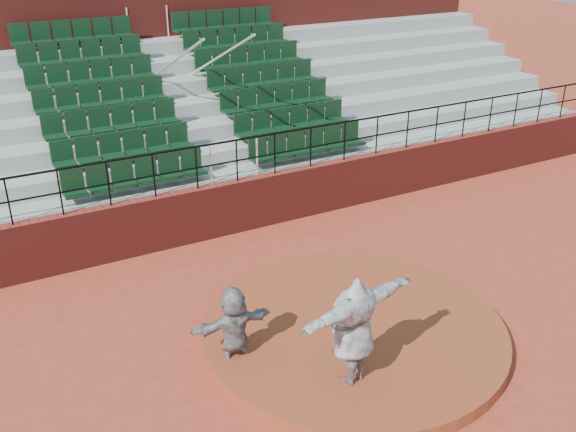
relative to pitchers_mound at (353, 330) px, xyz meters
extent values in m
plane|color=#A33A24|center=(0.00, 0.00, -0.12)|extent=(90.00, 90.00, 0.00)
cylinder|color=brown|center=(0.00, 0.00, 0.00)|extent=(5.50, 5.50, 0.25)
cube|color=white|center=(0.00, 0.15, 0.14)|extent=(0.60, 0.15, 0.03)
cube|color=maroon|center=(0.00, 5.00, 0.53)|extent=(24.00, 0.30, 1.30)
cylinder|color=black|center=(0.00, 5.00, 2.17)|extent=(24.00, 0.05, 0.05)
cylinder|color=black|center=(0.00, 5.00, 1.68)|extent=(24.00, 0.04, 0.04)
cylinder|color=black|center=(-5.00, 5.00, 1.67)|extent=(0.04, 0.04, 1.00)
cylinder|color=black|center=(-4.00, 5.00, 1.67)|extent=(0.04, 0.04, 1.00)
cylinder|color=black|center=(-3.00, 5.00, 1.67)|extent=(0.04, 0.04, 1.00)
cylinder|color=black|center=(-2.00, 5.00, 1.67)|extent=(0.04, 0.04, 1.00)
cylinder|color=black|center=(-1.00, 5.00, 1.67)|extent=(0.04, 0.04, 1.00)
cylinder|color=black|center=(0.00, 5.00, 1.67)|extent=(0.04, 0.04, 1.00)
cylinder|color=black|center=(1.00, 5.00, 1.67)|extent=(0.04, 0.04, 1.00)
cylinder|color=black|center=(2.00, 5.00, 1.67)|extent=(0.04, 0.04, 1.00)
cylinder|color=black|center=(3.00, 5.00, 1.67)|extent=(0.04, 0.04, 1.00)
cylinder|color=black|center=(4.00, 5.00, 1.67)|extent=(0.04, 0.04, 1.00)
cylinder|color=black|center=(5.00, 5.00, 1.67)|extent=(0.04, 0.04, 1.00)
cylinder|color=black|center=(6.00, 5.00, 1.67)|extent=(0.04, 0.04, 1.00)
cylinder|color=black|center=(7.00, 5.00, 1.67)|extent=(0.04, 0.04, 1.00)
cylinder|color=black|center=(8.00, 5.00, 1.67)|extent=(0.04, 0.04, 1.00)
cylinder|color=black|center=(9.00, 5.00, 1.67)|extent=(0.04, 0.04, 1.00)
cylinder|color=black|center=(10.00, 5.00, 1.67)|extent=(0.04, 0.04, 1.00)
cylinder|color=black|center=(11.00, 5.00, 1.67)|extent=(0.04, 0.04, 1.00)
cube|color=#989892|center=(0.00, 5.58, 0.53)|extent=(24.00, 0.85, 1.30)
cube|color=black|center=(-2.25, 5.59, 1.54)|extent=(3.30, 0.48, 0.72)
cube|color=black|center=(2.25, 5.59, 1.54)|extent=(3.30, 0.48, 0.72)
cube|color=#989892|center=(0.00, 6.43, 0.73)|extent=(24.00, 0.85, 1.70)
cube|color=black|center=(-2.25, 6.44, 1.94)|extent=(3.30, 0.48, 0.72)
cube|color=black|center=(2.25, 6.44, 1.94)|extent=(3.30, 0.48, 0.72)
cube|color=#989892|center=(0.00, 7.28, 0.93)|extent=(24.00, 0.85, 2.10)
cube|color=black|center=(-2.25, 7.29, 2.33)|extent=(3.30, 0.48, 0.72)
cube|color=black|center=(2.25, 7.29, 2.33)|extent=(3.30, 0.48, 0.72)
cube|color=#989892|center=(0.00, 8.12, 1.12)|extent=(24.00, 0.85, 2.50)
cube|color=black|center=(-2.25, 8.13, 2.73)|extent=(3.30, 0.48, 0.72)
cube|color=black|center=(2.25, 8.13, 2.73)|extent=(3.30, 0.48, 0.72)
cube|color=#989892|center=(0.00, 8.97, 1.33)|extent=(24.00, 0.85, 2.90)
cube|color=black|center=(-2.25, 8.98, 3.14)|extent=(3.30, 0.48, 0.72)
cube|color=black|center=(2.25, 8.98, 3.14)|extent=(3.30, 0.48, 0.72)
cube|color=#989892|center=(0.00, 9.82, 1.52)|extent=(24.00, 0.85, 3.30)
cube|color=black|center=(-2.25, 9.83, 3.53)|extent=(3.30, 0.48, 0.72)
cube|color=black|center=(2.25, 9.83, 3.53)|extent=(3.30, 0.48, 0.72)
cube|color=#989892|center=(0.00, 10.68, 1.73)|extent=(24.00, 0.85, 3.70)
cube|color=black|center=(-2.25, 10.69, 3.94)|extent=(3.30, 0.48, 0.72)
cube|color=black|center=(2.25, 10.69, 3.94)|extent=(3.30, 0.48, 0.72)
cylinder|color=silver|center=(-0.60, 8.12, 3.28)|extent=(0.06, 5.97, 2.46)
cylinder|color=silver|center=(0.60, 8.12, 3.28)|extent=(0.06, 5.97, 2.46)
cube|color=maroon|center=(0.00, 12.60, 3.43)|extent=(24.00, 3.00, 7.10)
imported|color=black|center=(-0.88, -1.23, 1.06)|extent=(2.38, 1.07, 1.87)
imported|color=black|center=(-2.25, 0.24, 0.64)|extent=(1.44, 0.49, 1.54)
camera|label=1|loc=(-5.69, -7.95, 6.85)|focal=40.00mm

